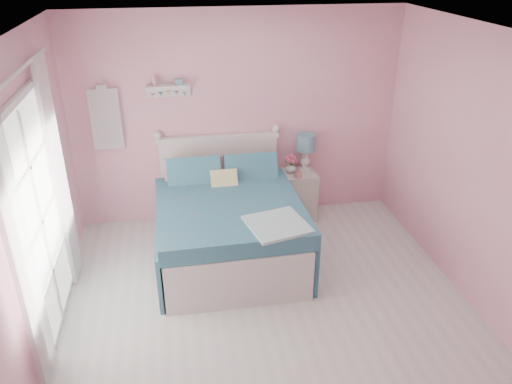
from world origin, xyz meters
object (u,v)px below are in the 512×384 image
object	(u,v)px
vase	(291,167)
teacup	(298,175)
bed	(228,224)
table_lamp	(306,145)
nightstand	(298,195)

from	to	relation	value
vase	teacup	bearing A→B (deg)	-71.82
vase	bed	bearing A→B (deg)	-139.06
bed	table_lamp	xyz separation A→B (m)	(1.09, 0.84, 0.56)
table_lamp	teacup	distance (m)	0.40
vase	table_lamp	bearing A→B (deg)	19.01
vase	nightstand	bearing A→B (deg)	-17.54
vase	teacup	distance (m)	0.18
table_lamp	teacup	xyz separation A→B (m)	(-0.15, -0.23, -0.29)
vase	teacup	world-z (taller)	vase
nightstand	teacup	xyz separation A→B (m)	(-0.05, -0.13, 0.35)
nightstand	teacup	distance (m)	0.38
nightstand	teacup	bearing A→B (deg)	-110.10
bed	table_lamp	size ratio (longest dim) A/B	4.15
nightstand	table_lamp	size ratio (longest dim) A/B	1.32
bed	nightstand	size ratio (longest dim) A/B	3.14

